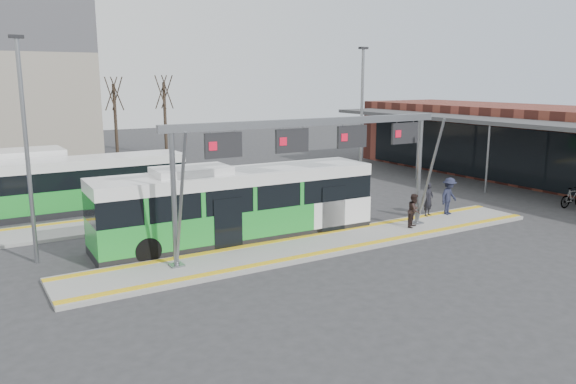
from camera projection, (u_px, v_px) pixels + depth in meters
name	position (u px, v px, depth m)	size (l,w,h in m)	color
ground	(326.00, 245.00, 23.77)	(120.00, 120.00, 0.00)	#2D2D30
platform_main	(326.00, 243.00, 23.76)	(22.00, 3.00, 0.15)	gray
platform_second	(171.00, 216.00, 28.44)	(20.00, 3.00, 0.15)	gray
tactile_main	(326.00, 242.00, 23.74)	(22.00, 2.65, 0.02)	yellow
tactile_second	(163.00, 210.00, 29.39)	(20.00, 0.35, 0.02)	yellow
gantry	(317.00, 144.00, 22.96)	(13.00, 1.68, 5.20)	slate
station_building	(559.00, 145.00, 37.69)	(11.50, 32.00, 5.00)	brown
hero_bus	(237.00, 205.00, 24.22)	(12.41, 2.98, 3.39)	black
bg_bus_green	(76.00, 186.00, 29.50)	(11.40, 2.51, 2.84)	black
passenger_a	(429.00, 199.00, 28.06)	(0.63, 0.41, 1.72)	black
passenger_b	(414.00, 210.00, 25.96)	(0.77, 0.60, 1.58)	black
passenger_c	(449.00, 196.00, 28.39)	(1.22, 0.70, 1.88)	#1E2237
bicycle_d	(573.00, 197.00, 30.63)	(0.52, 1.85, 1.11)	gray
tree_left	(114.00, 94.00, 49.72)	(1.40, 1.40, 7.33)	#382B21
tree_mid	(164.00, 93.00, 50.83)	(1.40, 1.40, 7.48)	#382B21
lamp_west	(26.00, 147.00, 20.61)	(0.50, 0.25, 8.45)	slate
lamp_east	(361.00, 123.00, 30.89)	(0.50, 0.25, 8.60)	slate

